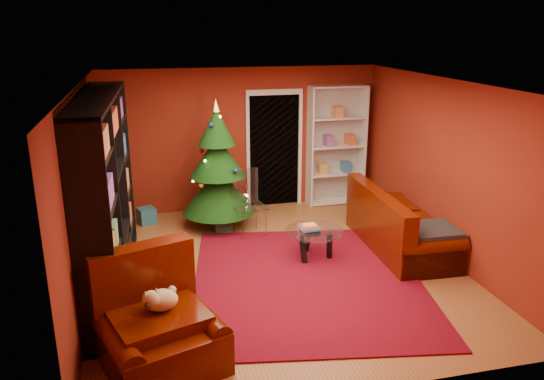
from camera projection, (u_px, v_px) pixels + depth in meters
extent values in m
cube|color=brown|center=(279.00, 270.00, 7.56)|extent=(5.00, 5.50, 0.05)
cube|color=silver|center=(279.00, 82.00, 6.76)|extent=(5.00, 5.50, 0.05)
cube|color=maroon|center=(242.00, 139.00, 9.73)|extent=(5.00, 0.05, 2.60)
cube|color=maroon|center=(83.00, 194.00, 6.60)|extent=(0.05, 5.50, 2.60)
cube|color=maroon|center=(447.00, 170.00, 7.72)|extent=(0.05, 5.50, 2.60)
cube|color=maroon|center=(307.00, 280.00, 7.17)|extent=(3.58, 3.99, 0.02)
cube|color=#236377|center=(147.00, 216.00, 9.22)|extent=(0.35, 0.35, 0.28)
cube|color=#24542E|center=(222.00, 222.00, 8.92)|extent=(0.32, 0.32, 0.28)
cube|color=maroon|center=(209.00, 212.00, 9.47)|extent=(0.23, 0.23, 0.22)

